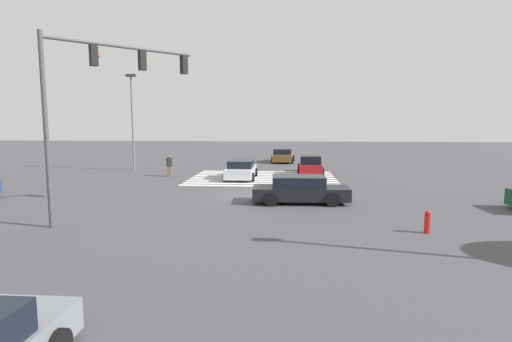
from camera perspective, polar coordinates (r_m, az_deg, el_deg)
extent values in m
plane|color=#47474C|center=(22.48, 0.00, -3.49)|extent=(129.33, 129.33, 0.00)
cube|color=silver|center=(33.29, 1.41, -0.08)|extent=(10.64, 0.60, 0.01)
cube|color=silver|center=(32.35, 1.32, -0.28)|extent=(10.64, 0.60, 0.01)
cube|color=silver|center=(31.41, 1.23, -0.50)|extent=(10.64, 0.60, 0.01)
cube|color=silver|center=(30.47, 1.14, -0.73)|extent=(10.64, 0.60, 0.01)
cube|color=silver|center=(29.53, 1.03, -0.98)|extent=(10.64, 0.60, 0.01)
cube|color=silver|center=(28.59, 0.93, -1.24)|extent=(10.64, 0.60, 0.01)
cube|color=silver|center=(27.65, 0.81, -1.52)|extent=(10.64, 0.60, 0.01)
cube|color=silver|center=(26.71, 0.69, -1.82)|extent=(10.64, 0.60, 0.01)
cube|color=silver|center=(25.77, 0.56, -2.14)|extent=(10.64, 0.60, 0.01)
cylinder|color=#47474C|center=(17.20, -27.81, 5.04)|extent=(0.18, 0.18, 7.48)
cylinder|color=#47474C|center=(18.46, -18.34, 16.45)|extent=(4.61, 4.61, 0.12)
cube|color=black|center=(17.93, -22.19, 15.06)|extent=(0.40, 0.40, 0.84)
sphere|color=red|center=(17.98, -21.69, 15.06)|extent=(0.16, 0.16, 0.16)
cube|color=black|center=(18.71, -15.94, 14.94)|extent=(0.40, 0.40, 0.84)
sphere|color=gold|center=(18.77, -15.48, 14.93)|extent=(0.16, 0.16, 0.16)
cube|color=black|center=(19.67, -10.26, 14.69)|extent=(0.40, 0.40, 0.84)
sphere|color=green|center=(19.75, -9.85, 14.66)|extent=(0.16, 0.16, 0.16)
cube|color=black|center=(20.46, 6.38, -3.14)|extent=(4.90, 1.99, 0.64)
cube|color=black|center=(20.36, 6.09, -1.49)|extent=(2.69, 1.73, 0.55)
cylinder|color=black|center=(21.56, 10.17, -3.13)|extent=(0.69, 0.25, 0.68)
cylinder|color=black|center=(19.75, 10.92, -4.07)|extent=(0.69, 0.25, 0.68)
cylinder|color=black|center=(21.35, 2.16, -3.13)|extent=(0.69, 0.25, 0.68)
cylinder|color=black|center=(19.52, 2.17, -4.08)|extent=(0.69, 0.25, 0.68)
cube|color=maroon|center=(31.80, 7.77, 0.50)|extent=(1.89, 4.85, 0.71)
cube|color=black|center=(31.40, 7.80, 1.65)|extent=(1.63, 2.34, 0.64)
cylinder|color=black|center=(33.29, 6.18, 0.46)|extent=(0.24, 0.68, 0.68)
cylinder|color=black|center=(33.34, 9.21, 0.42)|extent=(0.24, 0.68, 0.68)
cylinder|color=black|center=(30.34, 6.16, -0.17)|extent=(0.24, 0.68, 0.68)
cylinder|color=black|center=(30.39, 9.49, -0.21)|extent=(0.24, 0.68, 0.68)
cube|color=brown|center=(41.42, 3.88, 2.02)|extent=(2.22, 4.64, 0.69)
cube|color=black|center=(41.11, 3.86, 2.84)|extent=(1.90, 2.68, 0.54)
cylinder|color=black|center=(42.91, 2.68, 1.94)|extent=(0.26, 0.68, 0.67)
cylinder|color=black|center=(42.78, 5.34, 1.90)|extent=(0.26, 0.68, 0.67)
cylinder|color=black|center=(40.12, 2.33, 1.59)|extent=(0.26, 0.68, 0.67)
cylinder|color=black|center=(39.99, 5.16, 1.55)|extent=(0.26, 0.68, 0.67)
cube|color=silver|center=(29.12, -2.17, -0.13)|extent=(1.95, 4.42, 0.64)
cube|color=black|center=(29.15, -2.16, 1.03)|extent=(1.75, 2.29, 0.52)
cylinder|color=black|center=(27.70, -0.48, -0.86)|extent=(0.22, 0.63, 0.63)
cylinder|color=black|center=(27.94, -4.51, -0.81)|extent=(0.22, 0.63, 0.63)
cylinder|color=black|center=(30.40, -0.02, -0.16)|extent=(0.22, 0.63, 0.63)
cylinder|color=black|center=(30.62, -3.70, -0.13)|extent=(0.22, 0.63, 0.63)
cylinder|color=brown|center=(31.01, -12.11, -0.03)|extent=(0.14, 0.14, 0.79)
cylinder|color=brown|center=(30.93, -12.37, -0.05)|extent=(0.14, 0.14, 0.79)
cube|color=black|center=(30.89, -12.28, 1.26)|extent=(0.41, 0.41, 0.62)
sphere|color=#8C6647|center=(30.86, -12.30, 2.03)|extent=(0.21, 0.21, 0.21)
cylinder|color=slate|center=(35.49, -17.21, 6.41)|extent=(0.16, 0.16, 7.87)
cube|color=#333338|center=(35.70, -17.45, 12.90)|extent=(0.80, 0.36, 0.20)
cylinder|color=red|center=(16.16, 23.28, -6.95)|extent=(0.22, 0.22, 0.70)
sphere|color=red|center=(16.07, 23.35, -5.53)|extent=(0.20, 0.20, 0.20)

